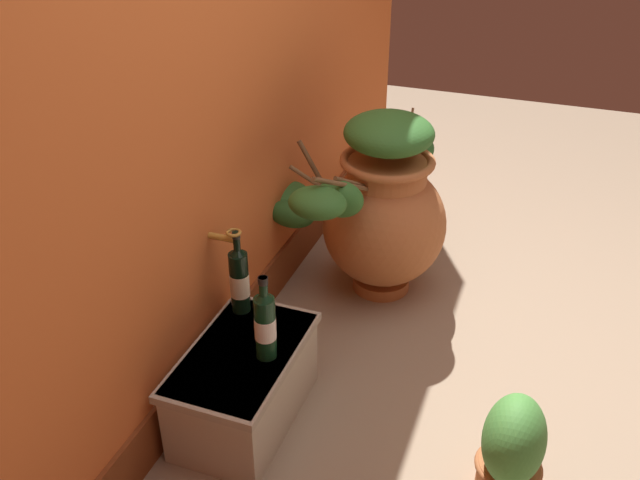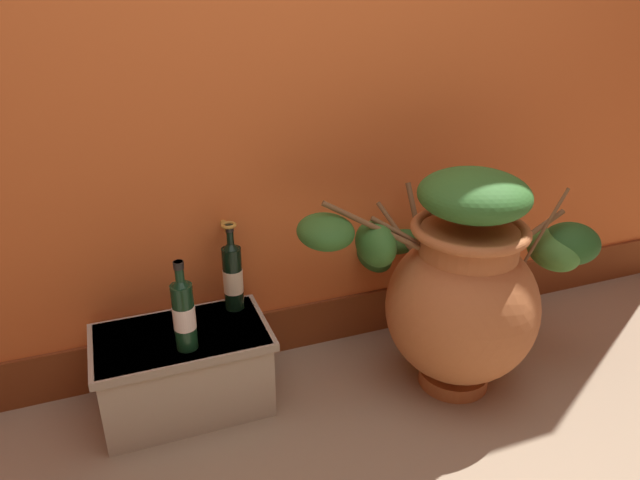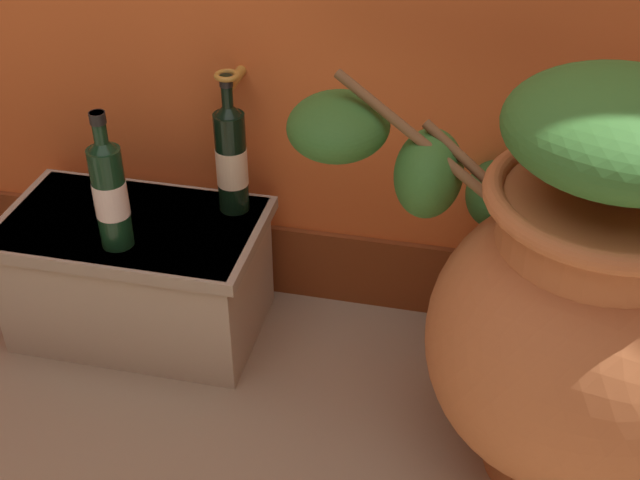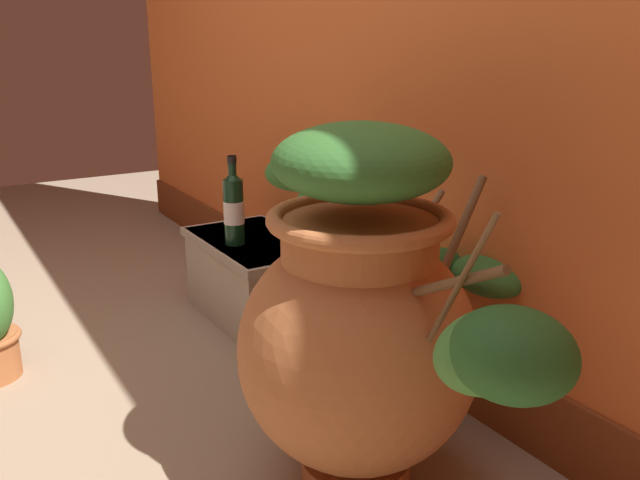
# 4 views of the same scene
# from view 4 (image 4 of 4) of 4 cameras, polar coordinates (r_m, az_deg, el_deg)

# --- Properties ---
(ground_plane) EXTENTS (7.00, 7.00, 0.00)m
(ground_plane) POSITION_cam_4_polar(r_m,az_deg,el_deg) (1.97, -23.49, -15.90)
(ground_plane) COLOR gray
(terracotta_urn) EXTENTS (1.15, 0.81, 0.86)m
(terracotta_urn) POSITION_cam_4_polar(r_m,az_deg,el_deg) (1.52, 3.93, -6.58)
(terracotta_urn) COLOR #B26638
(terracotta_urn) RESTS_ON ground_plane
(stone_ledge) EXTENTS (0.61, 0.36, 0.31)m
(stone_ledge) POSITION_cam_4_polar(r_m,az_deg,el_deg) (2.51, -5.46, -3.04)
(stone_ledge) COLOR #B2A893
(stone_ledge) RESTS_ON ground_plane
(wine_bottle_left) EXTENTS (0.07, 0.07, 0.34)m
(wine_bottle_left) POSITION_cam_4_polar(r_m,az_deg,el_deg) (2.29, -0.77, 2.50)
(wine_bottle_left) COLOR black
(wine_bottle_left) RESTS_ON stone_ledge
(wine_bottle_middle) EXTENTS (0.07, 0.07, 0.32)m
(wine_bottle_middle) POSITION_cam_4_polar(r_m,az_deg,el_deg) (2.38, -7.45, 2.92)
(wine_bottle_middle) COLOR black
(wine_bottle_middle) RESTS_ON stone_ledge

